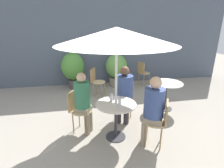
{
  "coord_description": "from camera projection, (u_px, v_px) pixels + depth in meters",
  "views": [
    {
      "loc": [
        -0.54,
        -2.92,
        2.1
      ],
      "look_at": [
        0.07,
        0.35,
        0.97
      ],
      "focal_mm": 28.0,
      "sensor_mm": 36.0,
      "label": 1
    }
  ],
  "objects": [
    {
      "name": "bistro_chair_2",
      "position": [
        77.0,
        107.0,
        3.5
      ],
      "size": [
        0.45,
        0.44,
        0.86
      ],
      "rotation": [
        0.0,
        0.0,
        1.09
      ],
      "color": "tan",
      "rests_on": "ground_plane"
    },
    {
      "name": "beer_glass_0",
      "position": [
        120.0,
        102.0,
        3.06
      ],
      "size": [
        0.06,
        0.06,
        0.2
      ],
      "color": "silver",
      "rests_on": "cafe_table_near"
    },
    {
      "name": "bistro_chair_1",
      "position": [
        125.0,
        97.0,
        4.01
      ],
      "size": [
        0.44,
        0.45,
        0.86
      ],
      "rotation": [
        0.0,
        0.0,
        -0.48
      ],
      "color": "tan",
      "rests_on": "ground_plane"
    },
    {
      "name": "seated_person_0",
      "position": [
        153.0,
        106.0,
        3.02
      ],
      "size": [
        0.43,
        0.41,
        1.3
      ],
      "rotation": [
        0.0,
        0.0,
        4.23
      ],
      "color": "gray",
      "rests_on": "ground_plane"
    },
    {
      "name": "potted_plant_1",
      "position": [
        116.0,
        68.0,
        6.16
      ],
      "size": [
        0.76,
        0.76,
        1.14
      ],
      "color": "slate",
      "rests_on": "ground_plane"
    },
    {
      "name": "potted_plant_0",
      "position": [
        73.0,
        68.0,
        5.88
      ],
      "size": [
        0.77,
        0.77,
        1.24
      ],
      "color": "#47423D",
      "rests_on": "ground_plane"
    },
    {
      "name": "seated_person_1",
      "position": [
        124.0,
        90.0,
        3.81
      ],
      "size": [
        0.45,
        0.46,
        1.27
      ],
      "rotation": [
        0.0,
        0.0,
        -0.48
      ],
      "color": "#2D2D33",
      "rests_on": "ground_plane"
    },
    {
      "name": "storefront_wall",
      "position": [
        94.0,
        43.0,
        6.16
      ],
      "size": [
        10.0,
        0.06,
        3.0
      ],
      "color": "#4C5666",
      "rests_on": "ground_plane"
    },
    {
      "name": "bistro_chair_3",
      "position": [
        96.0,
        79.0,
        5.28
      ],
      "size": [
        0.45,
        0.44,
        0.86
      ],
      "rotation": [
        0.0,
        0.0,
        1.12
      ],
      "color": "tan",
      "rests_on": "ground_plane"
    },
    {
      "name": "bistro_chair_4",
      "position": [
        143.0,
        71.0,
        6.2
      ],
      "size": [
        0.45,
        0.43,
        0.86
      ],
      "rotation": [
        0.0,
        0.0,
        1.96
      ],
      "color": "tan",
      "rests_on": "ground_plane"
    },
    {
      "name": "cafe_table_near",
      "position": [
        116.0,
        111.0,
        3.27
      ],
      "size": [
        0.76,
        0.76,
        0.72
      ],
      "color": "#2D2D33",
      "rests_on": "ground_plane"
    },
    {
      "name": "ground_plane",
      "position": [
        112.0,
        136.0,
        3.49
      ],
      "size": [
        20.0,
        20.0,
        0.0
      ],
      "primitive_type": "plane",
      "color": "gray"
    },
    {
      "name": "seated_person_2",
      "position": [
        83.0,
        98.0,
        3.39
      ],
      "size": [
        0.38,
        0.37,
        1.25
      ],
      "rotation": [
        0.0,
        0.0,
        1.09
      ],
      "color": "gray",
      "rests_on": "ground_plane"
    },
    {
      "name": "umbrella",
      "position": [
        117.0,
        36.0,
        2.83
      ],
      "size": [
        2.02,
        2.02,
        2.07
      ],
      "color": "silver",
      "rests_on": "ground_plane"
    },
    {
      "name": "bistro_chair_0",
      "position": [
        160.0,
        119.0,
        3.06
      ],
      "size": [
        0.45,
        0.44,
        0.86
      ],
      "rotation": [
        0.0,
        0.0,
        -2.05
      ],
      "color": "tan",
      "rests_on": "ground_plane"
    },
    {
      "name": "beer_glass_1",
      "position": [
        111.0,
        97.0,
        3.31
      ],
      "size": [
        0.06,
        0.06,
        0.15
      ],
      "color": "silver",
      "rests_on": "cafe_table_near"
    },
    {
      "name": "cafe_table_far",
      "position": [
        166.0,
        88.0,
        4.44
      ],
      "size": [
        0.78,
        0.78,
        0.72
      ],
      "color": "#2D2D33",
      "rests_on": "ground_plane"
    }
  ]
}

